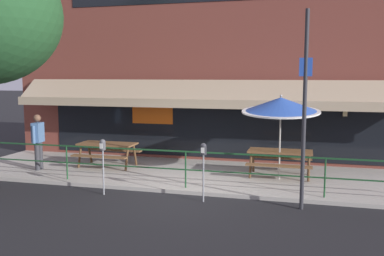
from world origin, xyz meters
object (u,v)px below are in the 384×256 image
(picnic_table_left, at_px, (107,148))
(parking_meter_near, at_px, (103,150))
(patio_umbrella_centre, at_px, (281,105))
(parking_meter_far, at_px, (203,154))
(pedestrian_walking, at_px, (38,139))
(street_sign_pole, at_px, (304,109))
(picnic_table_centre, at_px, (280,156))

(picnic_table_left, xyz_separation_m, parking_meter_near, (1.17, -2.62, 0.44))
(patio_umbrella_centre, bearing_deg, parking_meter_far, -124.90)
(pedestrian_walking, relative_size, street_sign_pole, 0.39)
(patio_umbrella_centre, bearing_deg, parking_meter_near, -150.36)
(patio_umbrella_centre, relative_size, street_sign_pole, 0.54)
(picnic_table_centre, bearing_deg, parking_meter_near, -147.49)
(picnic_table_centre, height_order, street_sign_pole, street_sign_pole)
(pedestrian_walking, height_order, street_sign_pole, street_sign_pole)
(patio_umbrella_centre, xyz_separation_m, parking_meter_far, (-1.63, -2.34, -1.03))
(picnic_table_left, bearing_deg, patio_umbrella_centre, -2.41)
(pedestrian_walking, bearing_deg, picnic_table_left, 25.42)
(pedestrian_walking, xyz_separation_m, street_sign_pole, (7.89, -1.64, 1.21))
(picnic_table_centre, xyz_separation_m, parking_meter_far, (-1.63, -2.62, 0.44))
(picnic_table_centre, height_order, parking_meter_near, parking_meter_near)
(parking_meter_far, bearing_deg, picnic_table_left, 145.59)
(parking_meter_far, bearing_deg, pedestrian_walking, 163.46)
(picnic_table_left, bearing_deg, parking_meter_near, -65.99)
(pedestrian_walking, bearing_deg, street_sign_pole, -11.75)
(pedestrian_walking, distance_m, street_sign_pole, 8.15)
(patio_umbrella_centre, bearing_deg, picnic_table_left, 177.59)
(patio_umbrella_centre, height_order, parking_meter_near, patio_umbrella_centre)
(picnic_table_left, relative_size, parking_meter_near, 1.27)
(street_sign_pole, bearing_deg, parking_meter_far, -179.31)
(picnic_table_centre, bearing_deg, picnic_table_left, -179.34)
(picnic_table_left, relative_size, patio_umbrella_centre, 0.75)
(picnic_table_centre, bearing_deg, pedestrian_walking, -172.50)
(picnic_table_left, bearing_deg, parking_meter_far, -34.41)
(picnic_table_centre, height_order, pedestrian_walking, pedestrian_walking)
(pedestrian_walking, bearing_deg, parking_meter_far, -16.54)
(pedestrian_walking, xyz_separation_m, parking_meter_near, (3.05, -1.72, 0.09))
(patio_umbrella_centre, height_order, street_sign_pole, street_sign_pole)
(picnic_table_left, height_order, street_sign_pole, street_sign_pole)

